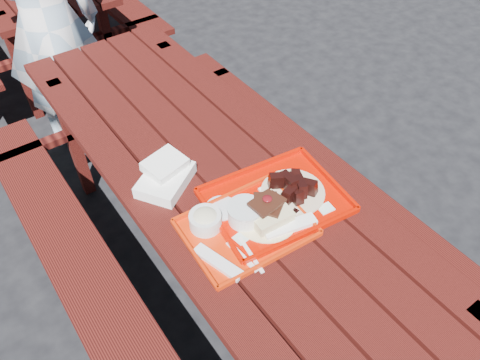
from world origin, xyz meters
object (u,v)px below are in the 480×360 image
(near_tray, at_px, (243,221))
(person, at_px, (47,22))
(picnic_table_near, at_px, (219,203))
(far_tray, at_px, (275,201))

(near_tray, height_order, person, person)
(person, bearing_deg, near_tray, 107.49)
(near_tray, relative_size, person, 0.27)
(picnic_table_near, relative_size, far_tray, 4.62)
(picnic_table_near, relative_size, near_tray, 5.48)
(near_tray, bearing_deg, picnic_table_near, 73.46)
(far_tray, distance_m, person, 1.75)
(picnic_table_near, xyz_separation_m, near_tray, (-0.08, -0.28, 0.22))
(picnic_table_near, distance_m, near_tray, 0.37)
(picnic_table_near, xyz_separation_m, person, (-0.14, 1.47, 0.24))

